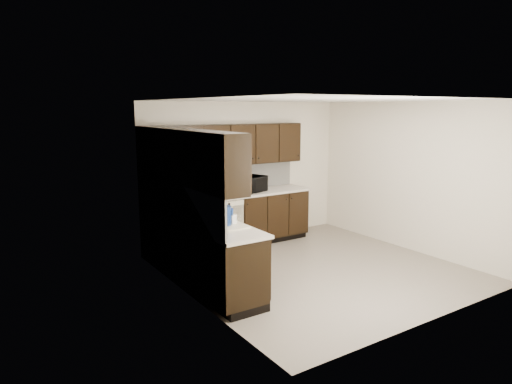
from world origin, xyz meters
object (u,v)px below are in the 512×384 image
Objects in this scene: sink at (217,229)px; blue_pitcher at (224,216)px; toaster_oven at (190,192)px; microwave at (252,184)px; storage_bin at (197,209)px.

blue_pitcher is (0.03, -0.15, 0.19)m from sink.
toaster_oven is (0.43, 1.71, 0.17)m from sink.
sink is at bearing -152.26° from microwave.
blue_pitcher reaches higher than storage_bin.
toaster_oven is 1.20m from storage_bin.
sink is 1.84× the size of storage_bin.
storage_bin is 0.74m from blue_pitcher.
sink reaches higher than storage_bin.
blue_pitcher is at bearing -77.83° from sink.
sink is 1.78m from toaster_oven.
toaster_oven is (-1.17, 0.04, -0.03)m from microwave.
microwave reaches higher than toaster_oven.
toaster_oven is 1.32× the size of blue_pitcher.
storage_bin is at bearing -107.11° from toaster_oven.
microwave reaches higher than blue_pitcher.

